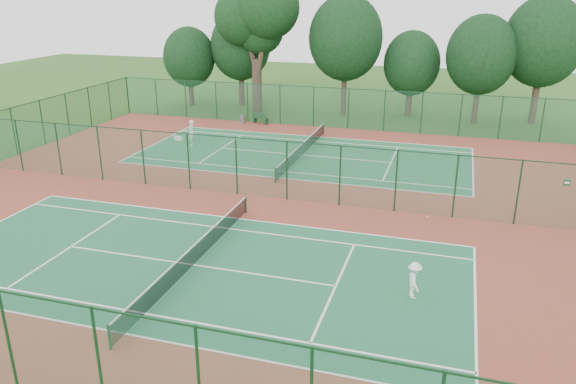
% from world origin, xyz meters
% --- Properties ---
extents(ground, '(120.00, 120.00, 0.00)m').
position_xyz_m(ground, '(0.00, 0.00, 0.00)').
color(ground, '#29561A').
rests_on(ground, ground).
extents(red_pad, '(40.00, 36.00, 0.01)m').
position_xyz_m(red_pad, '(0.00, 0.00, 0.01)').
color(red_pad, brown).
rests_on(red_pad, ground).
extents(court_near, '(23.77, 10.97, 0.01)m').
position_xyz_m(court_near, '(0.00, -9.00, 0.01)').
color(court_near, '#1E5F3D').
rests_on(court_near, red_pad).
extents(court_far, '(23.77, 10.97, 0.01)m').
position_xyz_m(court_far, '(0.00, 9.00, 0.01)').
color(court_far, '#1F6338').
rests_on(court_far, red_pad).
extents(fence_north, '(40.00, 0.09, 3.50)m').
position_xyz_m(fence_north, '(0.00, 18.00, 1.76)').
color(fence_north, '#194D33').
rests_on(fence_north, ground).
extents(fence_south, '(40.00, 0.09, 3.50)m').
position_xyz_m(fence_south, '(0.00, -18.00, 1.76)').
color(fence_south, '#1B5337').
rests_on(fence_south, ground).
extents(fence_divider, '(40.00, 0.09, 3.50)m').
position_xyz_m(fence_divider, '(0.00, 0.00, 1.76)').
color(fence_divider, '#1C5537').
rests_on(fence_divider, ground).
extents(tennis_net_near, '(0.10, 12.90, 0.97)m').
position_xyz_m(tennis_net_near, '(0.00, -9.00, 0.54)').
color(tennis_net_near, '#163D21').
rests_on(tennis_net_near, ground).
extents(tennis_net_far, '(0.10, 12.90, 0.97)m').
position_xyz_m(tennis_net_far, '(0.00, 9.00, 0.54)').
color(tennis_net_far, '#12321C').
rests_on(tennis_net_far, ground).
extents(player_near, '(0.85, 1.11, 1.51)m').
position_xyz_m(player_near, '(9.51, -8.96, 0.78)').
color(player_near, white).
rests_on(player_near, court_near).
extents(player_far, '(0.58, 0.79, 1.99)m').
position_xyz_m(player_far, '(-8.94, 9.09, 1.01)').
color(player_far, silver).
rests_on(player_far, court_far).
extents(trash_bin, '(0.50, 0.50, 0.77)m').
position_xyz_m(trash_bin, '(-7.93, 17.18, 0.40)').
color(trash_bin, slate).
rests_on(trash_bin, red_pad).
extents(bench, '(1.67, 0.96, 0.99)m').
position_xyz_m(bench, '(-6.34, 17.53, 0.52)').
color(bench, '#13381D').
rests_on(bench, red_pad).
extents(kit_bag, '(0.83, 0.58, 0.29)m').
position_xyz_m(kit_bag, '(-10.70, 10.21, 0.16)').
color(kit_bag, silver).
rests_on(kit_bag, red_pad).
extents(stray_ball_a, '(0.07, 0.07, 0.07)m').
position_xyz_m(stray_ball_a, '(1.83, -0.28, 0.05)').
color(stray_ball_a, '#BDD832').
rests_on(stray_ball_a, red_pad).
extents(stray_ball_b, '(0.07, 0.07, 0.07)m').
position_xyz_m(stray_ball_b, '(4.97, -0.80, 0.05)').
color(stray_ball_b, gold).
rests_on(stray_ball_b, red_pad).
extents(stray_ball_c, '(0.07, 0.07, 0.07)m').
position_xyz_m(stray_ball_c, '(-0.78, -0.68, 0.05)').
color(stray_ball_c, '#B5D732').
rests_on(stray_ball_c, red_pad).
extents(big_tree, '(8.27, 6.05, 12.70)m').
position_xyz_m(big_tree, '(-8.22, 22.43, 8.99)').
color(big_tree, '#37281E').
rests_on(big_tree, ground).
extents(evergreen_row, '(39.00, 5.00, 12.00)m').
position_xyz_m(evergreen_row, '(0.50, 24.25, 0.00)').
color(evergreen_row, black).
rests_on(evergreen_row, ground).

